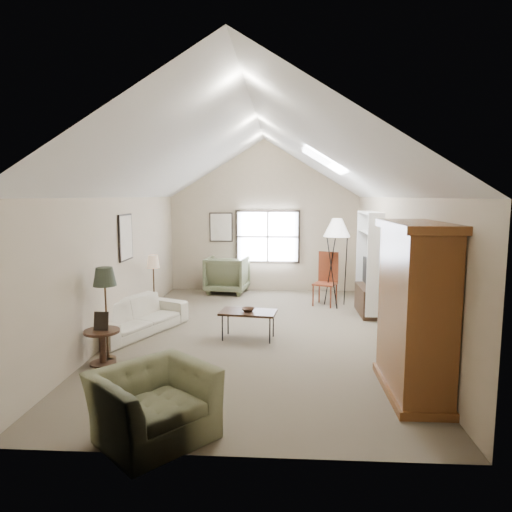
# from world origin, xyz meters

# --- Properties ---
(room_shell) EXTENTS (5.01, 8.01, 4.00)m
(room_shell) POSITION_xyz_m (0.00, 0.00, 3.21)
(room_shell) COLOR #756753
(room_shell) RESTS_ON ground
(window) EXTENTS (1.72, 0.08, 1.42)m
(window) POSITION_xyz_m (0.10, 3.96, 1.45)
(window) COLOR black
(window) RESTS_ON room_shell
(skylight) EXTENTS (0.80, 1.20, 0.52)m
(skylight) POSITION_xyz_m (1.30, 0.90, 3.22)
(skylight) COLOR white
(skylight) RESTS_ON room_shell
(wall_art) EXTENTS (1.97, 3.71, 0.88)m
(wall_art) POSITION_xyz_m (-1.88, 1.94, 1.73)
(wall_art) COLOR black
(wall_art) RESTS_ON room_shell
(armoire) EXTENTS (0.60, 1.50, 2.20)m
(armoire) POSITION_xyz_m (2.18, -2.40, 1.10)
(armoire) COLOR brown
(armoire) RESTS_ON ground
(tv_alcove) EXTENTS (0.32, 1.30, 2.10)m
(tv_alcove) POSITION_xyz_m (2.34, 1.60, 1.15)
(tv_alcove) COLOR white
(tv_alcove) RESTS_ON ground
(media_console) EXTENTS (0.34, 1.18, 0.60)m
(media_console) POSITION_xyz_m (2.32, 1.60, 0.30)
(media_console) COLOR #382316
(media_console) RESTS_ON ground
(tv_panel) EXTENTS (0.05, 0.90, 0.55)m
(tv_panel) POSITION_xyz_m (2.32, 1.60, 0.92)
(tv_panel) COLOR black
(tv_panel) RESTS_ON media_console
(sofa) EXTENTS (1.62, 2.28, 0.62)m
(sofa) POSITION_xyz_m (-2.20, -0.06, 0.31)
(sofa) COLOR beige
(sofa) RESTS_ON ground
(armchair_near) EXTENTS (1.50, 1.51, 0.74)m
(armchair_near) POSITION_xyz_m (-0.83, -3.70, 0.37)
(armchair_near) COLOR #68694A
(armchair_near) RESTS_ON ground
(armchair_far) EXTENTS (1.16, 1.18, 0.96)m
(armchair_far) POSITION_xyz_m (-0.94, 3.60, 0.48)
(armchair_far) COLOR #5A5F43
(armchair_far) RESTS_ON ground
(coffee_table) EXTENTS (1.04, 0.67, 0.50)m
(coffee_table) POSITION_xyz_m (-0.10, -0.29, 0.25)
(coffee_table) COLOR #351D15
(coffee_table) RESTS_ON ground
(bowl) EXTENTS (0.26, 0.26, 0.06)m
(bowl) POSITION_xyz_m (-0.10, -0.29, 0.53)
(bowl) COLOR #3B2118
(bowl) RESTS_ON coffee_table
(side_table) EXTENTS (0.70, 0.70, 0.53)m
(side_table) POSITION_xyz_m (-2.20, -1.66, 0.27)
(side_table) COLOR #312214
(side_table) RESTS_ON ground
(side_chair) EXTENTS (0.64, 0.64, 1.24)m
(side_chair) POSITION_xyz_m (1.49, 2.32, 0.62)
(side_chair) COLOR brown
(side_chair) RESTS_ON ground
(tripod_lamp) EXTENTS (0.78, 0.78, 2.07)m
(tripod_lamp) POSITION_xyz_m (1.72, 2.22, 1.03)
(tripod_lamp) COLOR white
(tripod_lamp) RESTS_ON ground
(dark_lamp) EXTENTS (0.47, 0.47, 1.48)m
(dark_lamp) POSITION_xyz_m (-2.20, -1.46, 0.74)
(dark_lamp) COLOR black
(dark_lamp) RESTS_ON ground
(tan_lamp) EXTENTS (0.35, 0.35, 1.33)m
(tan_lamp) POSITION_xyz_m (-2.20, 1.14, 0.67)
(tan_lamp) COLOR tan
(tan_lamp) RESTS_ON ground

